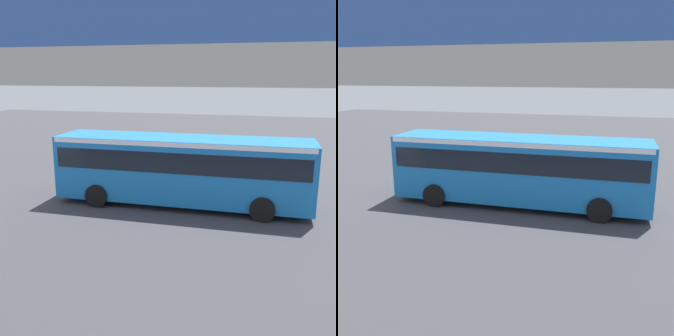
% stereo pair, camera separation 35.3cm
% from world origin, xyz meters
% --- Properties ---
extents(ground, '(80.00, 80.00, 0.00)m').
position_xyz_m(ground, '(0.00, 0.00, 0.00)').
color(ground, '#38383D').
extents(city_bus, '(11.54, 2.85, 3.15)m').
position_xyz_m(city_bus, '(1.13, 0.99, 1.88)').
color(city_bus, '#196BB7').
rests_on(city_bus, ground).
extents(lane_dash_left, '(2.00, 0.20, 0.01)m').
position_xyz_m(lane_dash_left, '(-4.00, -3.09, 0.00)').
color(lane_dash_left, silver).
rests_on(lane_dash_left, ground).
extents(lane_dash_centre, '(2.00, 0.20, 0.01)m').
position_xyz_m(lane_dash_centre, '(0.00, -3.09, 0.00)').
color(lane_dash_centre, silver).
rests_on(lane_dash_centre, ground).
extents(lane_dash_right, '(2.00, 0.20, 0.01)m').
position_xyz_m(lane_dash_right, '(4.00, -3.09, 0.00)').
color(lane_dash_right, silver).
rests_on(lane_dash_right, ground).
extents(lane_dash_rightmost, '(2.00, 0.20, 0.01)m').
position_xyz_m(lane_dash_rightmost, '(8.00, -3.09, 0.00)').
color(lane_dash_rightmost, silver).
rests_on(lane_dash_rightmost, ground).
extents(pedestrian_overpass, '(24.13, 2.60, 7.37)m').
position_xyz_m(pedestrian_overpass, '(0.00, 11.83, 5.45)').
color(pedestrian_overpass, '#B2ADA5').
rests_on(pedestrian_overpass, ground).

